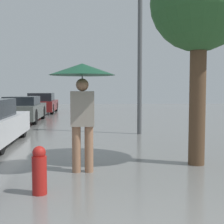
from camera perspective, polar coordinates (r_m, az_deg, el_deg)
The scene contains 6 objects.
pedestrian at distance 5.71m, azimuth -5.46°, elevation 5.07°, with size 1.21×1.21×2.00m.
parked_car_third at distance 15.27m, azimuth -15.94°, elevation 0.46°, with size 1.64×4.26×1.19m.
parked_car_farthest at distance 20.64m, azimuth -12.68°, elevation 1.51°, with size 1.72×4.19×1.29m.
tree at distance 6.70m, azimuth 15.67°, elevation 18.25°, with size 1.94×1.94×4.22m.
street_lamp at distance 10.78m, azimuth 5.13°, elevation 13.28°, with size 0.39×0.39×5.06m.
fire_hydrant at distance 4.73m, azimuth -13.13°, elevation -10.35°, with size 0.21×0.21×0.71m.
Camera 1 is at (-0.32, -2.10, 1.53)m, focal length 50.00 mm.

